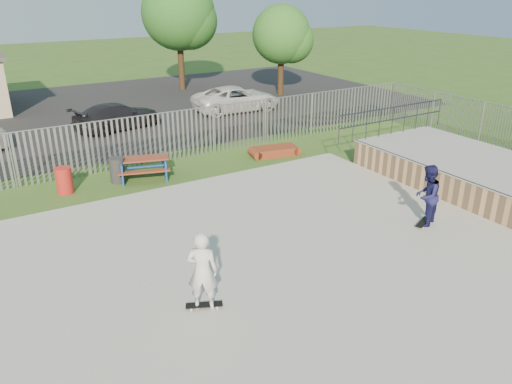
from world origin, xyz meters
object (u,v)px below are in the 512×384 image
trash_bin_red (64,180)px  skater_white (202,271)px  funbox (274,151)px  tree_mid (178,13)px  car_dark (117,116)px  picnic_table (144,168)px  tree_right (281,35)px  trash_bin_grey (117,170)px  skater_navy (427,196)px  car_white (237,99)px

trash_bin_red → skater_white: skater_white is taller
funbox → tree_mid: size_ratio=0.26×
trash_bin_red → car_dark: car_dark is taller
picnic_table → trash_bin_red: trash_bin_red is taller
tree_right → trash_bin_grey: bearing=-144.1°
trash_bin_grey → tree_mid: size_ratio=0.12×
tree_right → funbox: bearing=-124.9°
trash_bin_red → tree_mid: tree_mid is taller
skater_navy → tree_mid: bearing=-119.9°
trash_bin_grey → skater_navy: size_ratio=0.50×
trash_bin_grey → tree_right: tree_right is taller
car_white → trash_bin_red: bearing=127.2°
skater_white → tree_mid: bearing=-78.4°
trash_bin_red → skater_white: bearing=-82.7°
car_dark → skater_white: size_ratio=2.43×
tree_right → skater_navy: bearing=-111.5°
picnic_table → tree_right: size_ratio=0.39×
trash_bin_grey → funbox: bearing=-3.1°
trash_bin_red → tree_mid: bearing=54.1°
trash_bin_grey → skater_white: 8.82m
skater_navy → skater_white: (-7.29, -0.37, 0.00)m
car_dark → tree_right: bearing=-90.8°
trash_bin_red → car_white: bearing=34.4°
car_white → funbox: bearing=164.9°
tree_right → car_dark: bearing=-166.2°
trash_bin_red → tree_mid: 19.02m
car_dark → tree_right: tree_right is taller
trash_bin_grey → car_white: (9.09, 7.41, 0.26)m
funbox → car_white: 8.18m
funbox → tree_right: (7.19, 10.31, 3.60)m
trash_bin_grey → skater_white: size_ratio=0.50×
trash_bin_red → skater_white: size_ratio=0.50×
car_dark → tree_mid: size_ratio=0.60×
picnic_table → trash_bin_red: (-2.82, -0.02, 0.06)m
funbox → trash_bin_grey: trash_bin_grey is taller
picnic_table → tree_mid: 17.56m
car_white → tree_mid: tree_mid is taller
picnic_table → tree_mid: bearing=78.3°
tree_mid → skater_white: bearing=-112.4°
car_white → skater_navy: skater_navy is taller
car_white → skater_navy: size_ratio=2.73×
funbox → skater_white: skater_white is taller
picnic_table → tree_mid: size_ratio=0.30×
car_dark → car_white: size_ratio=0.89×
car_white → skater_navy: bearing=173.7°
trash_bin_red → car_white: (10.96, 7.49, 0.25)m
skater_white → skater_navy: bearing=-143.1°
funbox → skater_white: bearing=-119.8°
car_dark → trash_bin_grey: bearing=148.5°
car_white → tree_right: 6.13m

